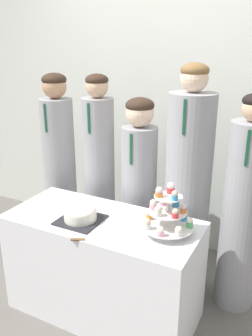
# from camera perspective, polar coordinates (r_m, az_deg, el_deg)

# --- Properties ---
(wall_back) EXTENTS (9.00, 0.06, 2.70)m
(wall_back) POSITION_cam_1_polar(r_m,az_deg,el_deg) (3.09, 7.08, 11.44)
(wall_back) COLOR silver
(wall_back) RESTS_ON ground_plane
(table) EXTENTS (1.25, 0.56, 0.71)m
(table) POSITION_cam_1_polar(r_m,az_deg,el_deg) (2.48, -3.67, -15.53)
(table) COLOR white
(table) RESTS_ON ground_plane
(round_cake) EXTENTS (0.26, 0.26, 0.11)m
(round_cake) POSITION_cam_1_polar(r_m,az_deg,el_deg) (2.26, -7.36, -7.24)
(round_cake) COLOR #232328
(round_cake) RESTS_ON table
(cake_knife) EXTENTS (0.25, 0.14, 0.01)m
(cake_knife) POSITION_cam_1_polar(r_m,az_deg,el_deg) (2.08, -6.34, -11.35)
(cake_knife) COLOR silver
(cake_knife) RESTS_ON table
(cupcake_stand) EXTENTS (0.31, 0.31, 0.30)m
(cupcake_stand) POSITION_cam_1_polar(r_m,az_deg,el_deg) (2.10, 6.64, -7.08)
(cupcake_stand) COLOR silver
(cupcake_stand) RESTS_ON table
(student_0) EXTENTS (0.27, 0.27, 1.56)m
(student_0) POSITION_cam_1_polar(r_m,az_deg,el_deg) (3.04, -10.55, -0.38)
(student_0) COLOR #939399
(student_0) RESTS_ON ground_plane
(student_1) EXTENTS (0.24, 0.25, 1.57)m
(student_1) POSITION_cam_1_polar(r_m,az_deg,el_deg) (2.83, -4.29, -1.59)
(student_1) COLOR #939399
(student_1) RESTS_ON ground_plane
(student_2) EXTENTS (0.26, 0.27, 1.42)m
(student_2) POSITION_cam_1_polar(r_m,az_deg,el_deg) (2.70, 2.06, -4.05)
(student_2) COLOR #939399
(student_2) RESTS_ON ground_plane
(student_3) EXTENTS (0.32, 0.32, 1.66)m
(student_3) POSITION_cam_1_polar(r_m,az_deg,el_deg) (2.54, 9.81, -3.77)
(student_3) COLOR #939399
(student_3) RESTS_ON ground_plane
(student_4) EXTENTS (0.27, 0.28, 1.49)m
(student_4) POSITION_cam_1_polar(r_m,az_deg,el_deg) (2.50, 18.24, -6.80)
(student_4) COLOR #939399
(student_4) RESTS_ON ground_plane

